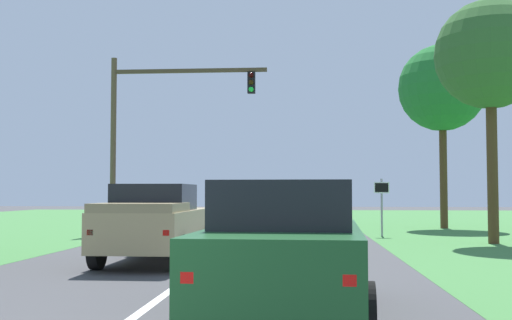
# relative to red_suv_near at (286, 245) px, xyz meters

# --- Properties ---
(ground_plane) EXTENTS (120.00, 120.00, 0.00)m
(ground_plane) POSITION_rel_red_suv_near_xyz_m (-2.11, 8.11, -0.99)
(ground_plane) COLOR #424244
(red_suv_near) EXTENTS (2.45, 5.02, 1.89)m
(red_suv_near) POSITION_rel_red_suv_near_xyz_m (0.00, 0.00, 0.00)
(red_suv_near) COLOR #194C23
(red_suv_near) RESTS_ON ground_plane
(pickup_truck_lead) EXTENTS (2.24, 5.14, 1.93)m
(pickup_truck_lead) POSITION_rel_red_suv_near_xyz_m (-3.41, 6.40, -0.00)
(pickup_truck_lead) COLOR tan
(pickup_truck_lead) RESTS_ON ground_plane
(traffic_light) EXTENTS (6.71, 0.40, 7.51)m
(traffic_light) POSITION_rel_red_suv_near_xyz_m (-6.19, 17.29, 3.92)
(traffic_light) COLOR brown
(traffic_light) RESTS_ON ground_plane
(keep_moving_sign) EXTENTS (0.60, 0.09, 2.27)m
(keep_moving_sign) POSITION_rel_red_suv_near_xyz_m (3.29, 16.17, 0.47)
(keep_moving_sign) COLOR gray
(keep_moving_sign) RESTS_ON ground_plane
(oak_tree_right) EXTENTS (4.23, 4.23, 8.95)m
(oak_tree_right) POSITION_rel_red_suv_near_xyz_m (6.96, 22.09, 5.80)
(oak_tree_right) COLOR #4C351E
(oak_tree_right) RESTS_ON ground_plane
(extra_tree_1) EXTENTS (3.76, 3.76, 8.36)m
(extra_tree_1) POSITION_rel_red_suv_near_xyz_m (6.63, 12.95, 5.44)
(extra_tree_1) COLOR #4C351E
(extra_tree_1) RESTS_ON ground_plane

